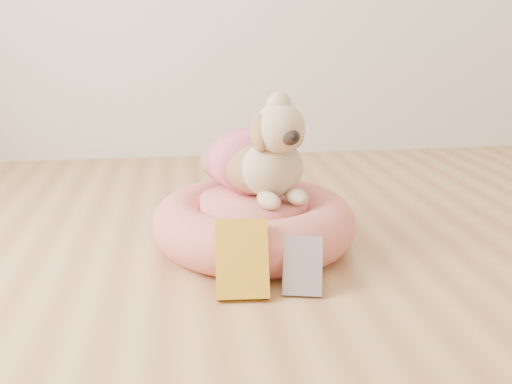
{
  "coord_description": "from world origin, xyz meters",
  "views": [
    {
      "loc": [
        -0.36,
        -1.0,
        0.74
      ],
      "look_at": [
        -0.12,
        0.76,
        0.21
      ],
      "focal_mm": 40.0,
      "sensor_mm": 36.0,
      "label": 1
    }
  ],
  "objects": [
    {
      "name": "pet_bed",
      "position": [
        -0.12,
        0.81,
        0.09
      ],
      "size": [
        0.69,
        0.69,
        0.18
      ],
      "color": "#D16E52",
      "rests_on": "floor"
    },
    {
      "name": "dog",
      "position": [
        -0.09,
        0.85,
        0.36
      ],
      "size": [
        0.49,
        0.58,
        0.36
      ],
      "primitive_type": null,
      "rotation": [
        0.0,
        0.0,
        0.33
      ],
      "color": "olive",
      "rests_on": "pet_bed"
    },
    {
      "name": "book_yellow",
      "position": [
        -0.2,
        0.47,
        0.1
      ],
      "size": [
        0.16,
        0.15,
        0.21
      ],
      "primitive_type": "cube",
      "rotation": [
        -0.54,
        0.0,
        -0.07
      ],
      "color": "yellow",
      "rests_on": "floor"
    },
    {
      "name": "book_white",
      "position": [
        -0.03,
        0.45,
        0.08
      ],
      "size": [
        0.13,
        0.12,
        0.16
      ],
      "primitive_type": "cube",
      "rotation": [
        -0.52,
        0.0,
        -0.23
      ],
      "color": "white",
      "rests_on": "floor"
    }
  ]
}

